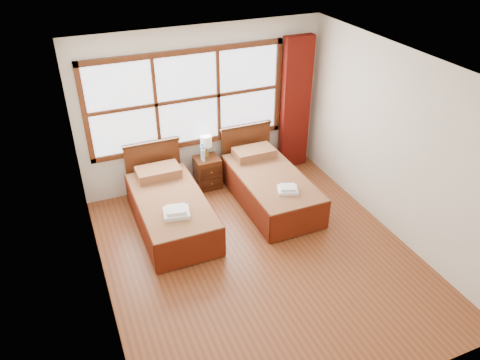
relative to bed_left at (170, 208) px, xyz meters
name	(u,v)px	position (x,y,z in m)	size (l,w,h in m)	color
floor	(261,258)	(0.90, -1.20, -0.29)	(4.50, 4.50, 0.00)	brown
ceiling	(266,70)	(0.90, -1.20, 2.31)	(4.50, 4.50, 0.00)	white
wall_back	(203,108)	(0.90, 1.05, 1.01)	(4.00, 4.00, 0.00)	silver
wall_left	(93,212)	(-1.10, -1.20, 1.01)	(4.50, 4.50, 0.00)	silver
wall_right	(397,146)	(2.90, -1.20, 1.01)	(4.50, 4.50, 0.00)	silver
window	(188,99)	(0.65, 1.01, 1.21)	(3.16, 0.06, 1.56)	white
curtain	(295,104)	(2.50, 0.91, 0.88)	(0.50, 0.16, 2.30)	#5F1009
bed_left	(170,208)	(0.00, 0.00, 0.00)	(0.97, 1.99, 0.94)	#36190B
bed_right	(269,186)	(1.60, 0.00, 0.00)	(0.97, 1.99, 0.94)	#36190B
nightstand	(208,172)	(0.86, 0.80, -0.02)	(0.40, 0.40, 0.53)	#502411
towels_left	(176,212)	(-0.03, -0.48, 0.26)	(0.40, 0.36, 0.10)	white
towels_right	(288,189)	(1.63, -0.55, 0.25)	(0.36, 0.34, 0.08)	white
lamp	(206,142)	(0.88, 0.89, 0.50)	(0.18, 0.18, 0.36)	gold
bottle_near	(203,152)	(0.78, 0.80, 0.37)	(0.07, 0.07, 0.27)	#ADCCDE
bottle_far	(203,155)	(0.77, 0.73, 0.35)	(0.06, 0.06, 0.23)	#ADCCDE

